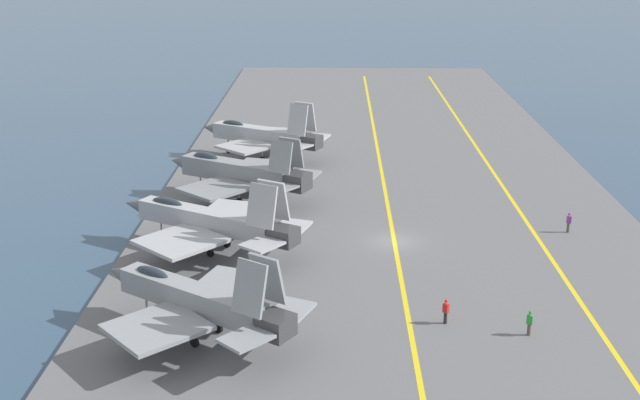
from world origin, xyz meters
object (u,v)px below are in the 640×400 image
object	(u,v)px
parked_jet_second	(210,221)
parked_jet_third	(239,172)
crew_red_vest	(446,310)
crew_purple_vest	(569,222)
parked_jet_fourth	(262,135)
crew_green_vest	(530,322)
parked_jet_nearest	(197,299)

from	to	relation	value
parked_jet_second	parked_jet_third	world-z (taller)	parked_jet_second
parked_jet_third	crew_red_vest	world-z (taller)	parked_jet_third
crew_red_vest	crew_purple_vest	size ratio (longest dim) A/B	0.97
parked_jet_fourth	crew_purple_vest	bearing A→B (deg)	-128.71
parked_jet_second	crew_green_vest	xyz separation A→B (m)	(-13.94, -22.71, -1.64)
parked_jet_second	parked_jet_fourth	size ratio (longest dim) A/B	1.08
parked_jet_third	parked_jet_fourth	size ratio (longest dim) A/B	1.02
parked_jet_second	crew_purple_vest	bearing A→B (deg)	-81.23
parked_jet_fourth	crew_green_vest	world-z (taller)	parked_jet_fourth
parked_jet_second	crew_red_vest	world-z (taller)	parked_jet_second
parked_jet_fourth	crew_green_vest	distance (m)	46.46
parked_jet_third	crew_purple_vest	bearing A→B (deg)	-106.04
parked_jet_fourth	crew_red_vest	bearing A→B (deg)	-158.50
crew_green_vest	parked_jet_nearest	bearing A→B (deg)	91.65
parked_jet_third	crew_purple_vest	xyz separation A→B (m)	(-8.47, -29.47, -1.75)
parked_jet_fourth	crew_purple_vest	world-z (taller)	parked_jet_fourth
crew_red_vest	crew_green_vest	world-z (taller)	crew_red_vest
parked_jet_nearest	parked_jet_third	size ratio (longest dim) A/B	0.95
parked_jet_nearest	crew_red_vest	xyz separation A→B (m)	(2.14, -16.15, -1.72)
crew_red_vest	crew_green_vest	xyz separation A→B (m)	(-1.52, -5.19, -0.00)
parked_jet_fourth	crew_purple_vest	distance (m)	36.56
parked_jet_third	parked_jet_nearest	bearing A→B (deg)	-178.85
parked_jet_second	crew_purple_vest	world-z (taller)	parked_jet_second
parked_jet_third	parked_jet_fourth	bearing A→B (deg)	-3.89
crew_green_vest	parked_jet_third	bearing A→B (deg)	38.95
parked_jet_third	crew_purple_vest	size ratio (longest dim) A/B	8.80
parked_jet_second	parked_jet_third	distance (m)	13.17
parked_jet_second	crew_green_vest	world-z (taller)	parked_jet_second
parked_jet_nearest	parked_jet_second	size ratio (longest dim) A/B	0.89
parked_jet_third	crew_red_vest	bearing A→B (deg)	-146.84
parked_jet_third	crew_red_vest	size ratio (longest dim) A/B	9.04
crew_green_vest	crew_purple_vest	xyz separation A→B (m)	(18.61, -7.57, 0.03)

